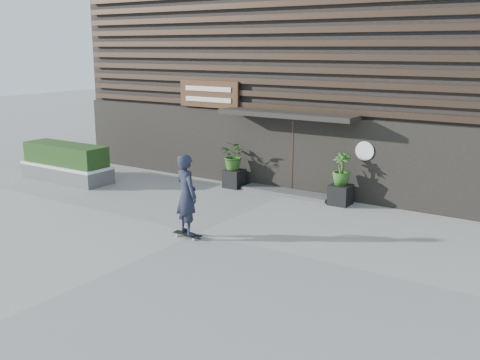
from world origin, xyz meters
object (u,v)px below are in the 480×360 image
Objects in this scene: planter_pot_left at (234,178)px; skateboarder at (187,195)px; planter_pot_right at (340,195)px; raised_bed at (67,173)px.

skateboarder is at bearing -68.79° from planter_pot_left.
planter_pot_right is 0.29× the size of skateboarder.
raised_bed is (-9.29, -2.38, -0.05)m from planter_pot_right.
raised_bed is 1.69× the size of skateboarder.
planter_pot_left is 0.17× the size of raised_bed.
raised_bed is at bearing -156.55° from planter_pot_left.
skateboarder is (7.35, -2.43, 0.83)m from raised_bed.
planter_pot_left is at bearing 111.21° from skateboarder.
planter_pot_left is 1.00× the size of planter_pot_right.
raised_bed is (-5.49, -2.38, -0.05)m from planter_pot_left.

